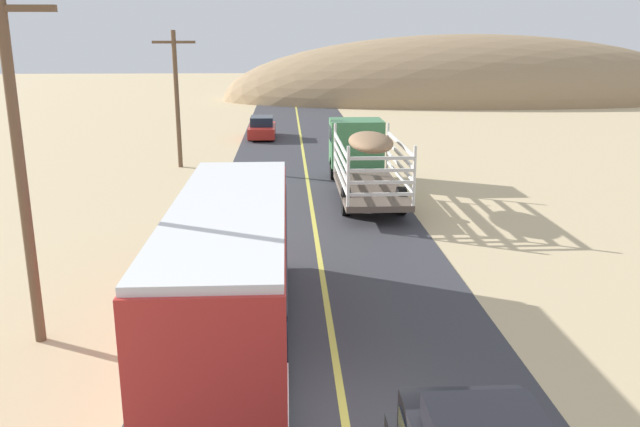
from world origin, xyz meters
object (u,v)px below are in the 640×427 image
(bus, at_px, (231,267))
(car_far, at_px, (262,128))
(power_pole_near, at_px, (19,158))
(power_pole_mid, at_px, (177,95))
(livestock_truck, at_px, (361,151))

(bus, height_order, car_far, bus)
(bus, distance_m, car_far, 31.14)
(bus, xyz_separation_m, power_pole_near, (-4.43, 0.16, 2.50))
(power_pole_near, xyz_separation_m, power_pole_mid, (-0.00, 20.81, -0.41))
(car_far, bearing_deg, bus, -89.29)
(livestock_truck, xyz_separation_m, power_pole_mid, (-9.09, 5.81, 2.04))
(car_far, bearing_deg, power_pole_near, -97.43)
(livestock_truck, bearing_deg, bus, -107.09)
(power_pole_near, relative_size, power_pole_mid, 1.11)
(car_far, distance_m, power_pole_mid, 11.37)
(car_far, xyz_separation_m, power_pole_near, (-4.04, -30.96, 3.55))
(livestock_truck, distance_m, power_pole_mid, 10.97)
(power_pole_near, bearing_deg, car_far, 82.57)
(bus, relative_size, car_far, 2.27)
(car_far, relative_size, power_pole_near, 0.56)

